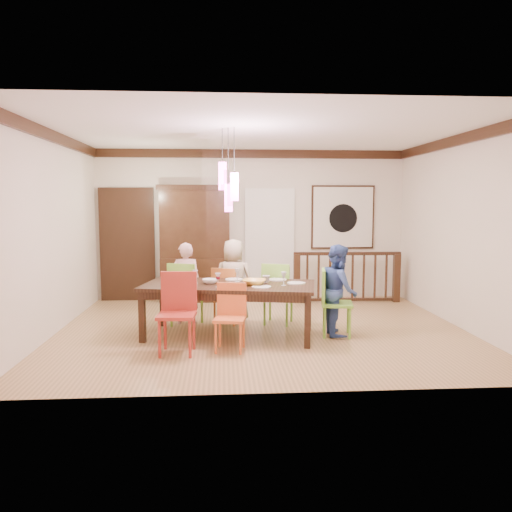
{
  "coord_description": "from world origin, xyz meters",
  "views": [
    {
      "loc": [
        -0.59,
        -7.26,
        1.89
      ],
      "look_at": [
        -0.09,
        0.05,
        1.1
      ],
      "focal_mm": 35.0,
      "sensor_mm": 36.0,
      "label": 1
    }
  ],
  "objects": [
    {
      "name": "wine_glass_a",
      "position": [
        -0.97,
        -0.24,
        0.84
      ],
      "size": [
        0.08,
        0.08,
        0.19
      ],
      "primitive_type": null,
      "color": "#590C19",
      "rests_on": "dining_table"
    },
    {
      "name": "dining_table",
      "position": [
        -0.49,
        -0.33,
        0.68
      ],
      "size": [
        2.54,
        1.51,
        0.75
      ],
      "rotation": [
        0.0,
        0.0,
        -0.19
      ],
      "color": "black",
      "rests_on": "floor"
    },
    {
      "name": "plate_far_mid",
      "position": [
        -0.41,
        0.02,
        0.76
      ],
      "size": [
        0.26,
        0.26,
        0.01
      ],
      "primitive_type": "cylinder",
      "color": "white",
      "rests_on": "dining_table"
    },
    {
      "name": "painting",
      "position": [
        1.8,
        2.46,
        1.6
      ],
      "size": [
        1.25,
        0.06,
        1.25
      ],
      "color": "black",
      "rests_on": "wall_back"
    },
    {
      "name": "floor",
      "position": [
        0.0,
        0.0,
        0.0
      ],
      "size": [
        6.0,
        6.0,
        0.0
      ],
      "primitive_type": "plane",
      "color": "#957548",
      "rests_on": "ground"
    },
    {
      "name": "chair_near_left",
      "position": [
        -1.16,
        -1.11,
        0.58
      ],
      "size": [
        0.49,
        0.49,
        1.01
      ],
      "rotation": [
        0.0,
        0.0,
        -0.07
      ],
      "color": "#A32C21",
      "rests_on": "floor"
    },
    {
      "name": "person_end_right",
      "position": [
        1.07,
        -0.35,
        0.65
      ],
      "size": [
        0.51,
        0.64,
        1.3
      ],
      "primitive_type": "imported",
      "rotation": [
        0.0,
        0.0,
        1.55
      ],
      "color": "#38539D",
      "rests_on": "floor"
    },
    {
      "name": "plate_near_mid",
      "position": [
        -0.06,
        -0.66,
        0.76
      ],
      "size": [
        0.26,
        0.26,
        0.01
      ],
      "primitive_type": "cylinder",
      "color": "white",
      "rests_on": "dining_table"
    },
    {
      "name": "wine_glass_d",
      "position": [
        0.26,
        -0.53,
        0.84
      ],
      "size": [
        0.08,
        0.08,
        0.19
      ],
      "primitive_type": null,
      "color": "silver",
      "rests_on": "dining_table"
    },
    {
      "name": "wall_back",
      "position": [
        0.0,
        2.5,
        1.45
      ],
      "size": [
        6.0,
        0.0,
        6.0
      ],
      "primitive_type": "plane",
      "rotation": [
        1.57,
        0.0,
        0.0
      ],
      "color": "beige",
      "rests_on": "floor"
    },
    {
      "name": "plate_end_right",
      "position": [
        0.45,
        -0.37,
        0.76
      ],
      "size": [
        0.26,
        0.26,
        0.01
      ],
      "primitive_type": "cylinder",
      "color": "white",
      "rests_on": "dining_table"
    },
    {
      "name": "serving_bowl",
      "position": [
        -0.15,
        -0.46,
        0.79
      ],
      "size": [
        0.39,
        0.39,
        0.08
      ],
      "primitive_type": "imported",
      "rotation": [
        0.0,
        0.0,
        -0.22
      ],
      "color": "gold",
      "rests_on": "dining_table"
    },
    {
      "name": "plate_near_left",
      "position": [
        -1.25,
        -0.63,
        0.76
      ],
      "size": [
        0.26,
        0.26,
        0.01
      ],
      "primitive_type": "cylinder",
      "color": "white",
      "rests_on": "dining_table"
    },
    {
      "name": "ceiling",
      "position": [
        0.0,
        0.0,
        2.9
      ],
      "size": [
        6.0,
        6.0,
        0.0
      ],
      "primitive_type": "plane",
      "rotation": [
        3.14,
        0.0,
        0.0
      ],
      "color": "white",
      "rests_on": "wall_back"
    },
    {
      "name": "wine_glass_c",
      "position": [
        -0.64,
        -0.57,
        0.84
      ],
      "size": [
        0.08,
        0.08,
        0.19
      ],
      "primitive_type": null,
      "color": "#590C19",
      "rests_on": "dining_table"
    },
    {
      "name": "plate_far_right",
      "position": [
        0.23,
        -0.03,
        0.76
      ],
      "size": [
        0.26,
        0.26,
        0.01
      ],
      "primitive_type": "cylinder",
      "color": "white",
      "rests_on": "dining_table"
    },
    {
      "name": "chair_near_mid",
      "position": [
        -0.49,
        -1.03,
        0.49
      ],
      "size": [
        0.44,
        0.44,
        0.85
      ],
      "rotation": [
        0.0,
        0.0,
        -0.17
      ],
      "color": "orange",
      "rests_on": "floor"
    },
    {
      "name": "cup_left",
      "position": [
        -1.02,
        -0.44,
        0.8
      ],
      "size": [
        0.14,
        0.14,
        0.09
      ],
      "primitive_type": "imported",
      "rotation": [
        0.0,
        0.0,
        0.25
      ],
      "color": "silver",
      "rests_on": "dining_table"
    },
    {
      "name": "wall_left",
      "position": [
        -3.0,
        0.0,
        1.45
      ],
      "size": [
        0.0,
        5.0,
        5.0
      ],
      "primitive_type": "plane",
      "rotation": [
        1.57,
        0.0,
        1.57
      ],
      "color": "beige",
      "rests_on": "floor"
    },
    {
      "name": "plate_far_left",
      "position": [
        -1.2,
        0.03,
        0.76
      ],
      "size": [
        0.26,
        0.26,
        0.01
      ],
      "primitive_type": "cylinder",
      "color": "white",
      "rests_on": "dining_table"
    },
    {
      "name": "chair_far_left",
      "position": [
        -1.14,
        0.38,
        0.56
      ],
      "size": [
        0.56,
        0.56,
        0.98
      ],
      "rotation": [
        0.0,
        0.0,
        2.81
      ],
      "color": "#7DC03A",
      "rests_on": "floor"
    },
    {
      "name": "balustrade",
      "position": [
        1.77,
        1.95,
        0.5
      ],
      "size": [
        2.03,
        0.15,
        0.96
      ],
      "rotation": [
        0.0,
        0.0,
        -0.03
      ],
      "color": "black",
      "rests_on": "floor"
    },
    {
      "name": "panel_door",
      "position": [
        -2.4,
        2.45,
        1.05
      ],
      "size": [
        1.04,
        0.07,
        2.24
      ],
      "primitive_type": "cube",
      "color": "black",
      "rests_on": "wall_back"
    },
    {
      "name": "small_bowl",
      "position": [
        -0.76,
        -0.3,
        0.78
      ],
      "size": [
        0.26,
        0.26,
        0.07
      ],
      "primitive_type": "imported",
      "rotation": [
        0.0,
        0.0,
        0.21
      ],
      "color": "white",
      "rests_on": "dining_table"
    },
    {
      "name": "wine_glass_b",
      "position": [
        -0.37,
        -0.15,
        0.84
      ],
      "size": [
        0.08,
        0.08,
        0.19
      ],
      "primitive_type": null,
      "color": "silver",
      "rests_on": "dining_table"
    },
    {
      "name": "chair_end_right",
      "position": [
        1.03,
        -0.41,
        0.54
      ],
      "size": [
        0.5,
        0.5,
        0.95
      ],
      "rotation": [
        0.0,
        0.0,
        1.39
      ],
      "color": "#76C038",
      "rests_on": "floor"
    },
    {
      "name": "person_far_left",
      "position": [
        -1.15,
        0.49,
        0.64
      ],
      "size": [
        0.47,
        0.31,
        1.27
      ],
      "primitive_type": "imported",
      "rotation": [
        0.0,
        0.0,
        3.15
      ],
      "color": "#F7BCC3",
      "rests_on": "floor"
    },
    {
      "name": "chair_far_mid",
      "position": [
        -0.49,
        0.44,
        0.51
      ],
      "size": [
        0.53,
        0.53,
        0.89
      ],
      "rotation": [
        0.0,
        0.0,
        2.72
      ],
      "color": "#BC6427",
      "rests_on": "floor"
    },
    {
      "name": "wall_right",
      "position": [
        3.0,
        0.0,
        1.45
      ],
      "size": [
        0.0,
        5.0,
        5.0
      ],
      "primitive_type": "plane",
      "rotation": [
        1.57,
        0.0,
        -1.57
      ],
      "color": "beige",
      "rests_on": "floor"
    },
    {
      "name": "pendant_cluster",
      "position": [
        -0.49,
        -0.33,
        2.11
      ],
      "size": [
        0.27,
        0.21,
        1.14
      ],
      "color": "#FF4CBF",
      "rests_on": "ceiling"
    },
    {
      "name": "white_doorway",
      "position": [
        0.35,
        2.46,
        1.05
      ],
      "size": [
        0.97,
        0.05,
        2.22
      ],
      "primitive_type": "cube",
      "color": "silver",
      "rests_on": "wall_back"
    },
    {
      "name": "person_far_mid",
      "position": [
        -0.41,
        0.54,
        0.66
      ],
      "size": [
        0.72,
        0.55,
        1.32
      ],
      "primitive_type": "imported",
      "rotation": [
        0.0,
        0.0,
        2.93
      ],
      "color": "#B9AC8C",
      "rests_on": "floor"
    },
    {
      "name": "chair_far_right",
      "position": [
        0.28,
        0.36,
        0.55
      ],
      "size": [
        0.56,
        0.56,
        0.96
      ],
      "rotation": [
        0.0,
        0.0,
        2.8
      ],
      "color": "#7EC840",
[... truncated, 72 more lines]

